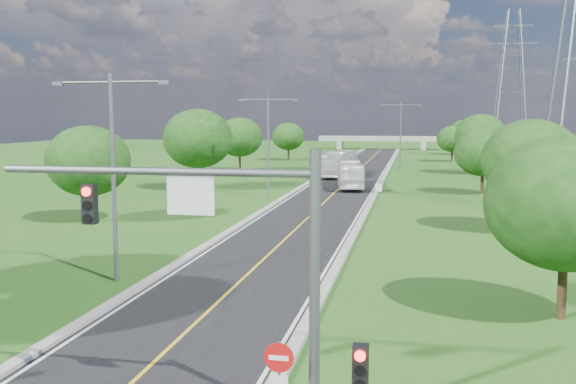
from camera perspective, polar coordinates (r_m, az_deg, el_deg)
name	(u,v)px	position (r m, az deg, el deg)	size (l,w,h in m)	color
ground	(345,183)	(77.21, 5.11, 0.79)	(260.00, 260.00, 0.00)	#1D4B15
road	(350,178)	(83.15, 5.56, 1.23)	(8.00, 150.00, 0.06)	black
curb_left	(318,177)	(83.66, 2.66, 1.34)	(0.50, 150.00, 0.22)	gray
curb_right	(383,178)	(82.83, 8.48, 1.22)	(0.50, 150.00, 0.22)	gray
signal_mast	(232,239)	(16.30, -4.99, -4.22)	(8.54, 0.33, 7.20)	slate
do_not_enter_right	(279,370)	(16.40, -0.81, -15.56)	(0.76, 0.11, 2.50)	slate
speed_limit_sign	(379,192)	(54.80, 8.06, -0.01)	(0.55, 0.09, 2.40)	slate
overpass	(381,139)	(156.67, 8.28, 4.65)	(30.00, 3.00, 3.20)	gray
streetlight_near_left	(113,159)	(31.77, -15.30, 2.81)	(5.90, 0.25, 10.00)	slate
streetlight_mid_left	(268,137)	(63.01, -1.77, 4.89)	(5.90, 0.25, 10.00)	slate
streetlight_far_right	(401,130)	(94.41, 9.97, 5.41)	(5.90, 0.25, 10.00)	slate
power_tower_far	(511,85)	(132.70, 19.20, 8.99)	(9.00, 6.40, 28.00)	slate
tree_lb	(88,161)	(50.63, -17.32, 2.65)	(6.30, 6.30, 7.33)	black
tree_lc	(198,139)	(70.33, -8.03, 4.72)	(7.56, 7.56, 8.79)	black
tree_ld	(240,137)	(93.85, -4.33, 4.88)	(6.72, 6.72, 7.82)	black
tree_le	(288,136)	(116.64, 0.03, 4.96)	(5.88, 5.88, 6.84)	black
tree_ra	(566,203)	(27.20, 23.52, -0.89)	(6.30, 6.30, 7.33)	black
tree_rb	(531,161)	(47.11, 20.80, 2.61)	(6.72, 6.72, 7.82)	black
tree_rc	(483,152)	(68.79, 16.96, 3.41)	(5.88, 5.88, 6.84)	black
tree_rd	(481,136)	(92.82, 16.76, 4.79)	(7.14, 7.14, 8.30)	black
tree_re	(452,139)	(116.60, 14.40, 4.60)	(5.46, 5.46, 6.35)	black
tree_rf	(465,133)	(136.75, 15.43, 5.11)	(6.30, 6.30, 7.33)	black
bus_outbound	(350,174)	(71.72, 5.54, 1.59)	(2.55, 10.89, 3.03)	white
bus_inbound	(339,164)	(85.07, 4.54, 2.54)	(2.86, 12.24, 3.41)	silver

